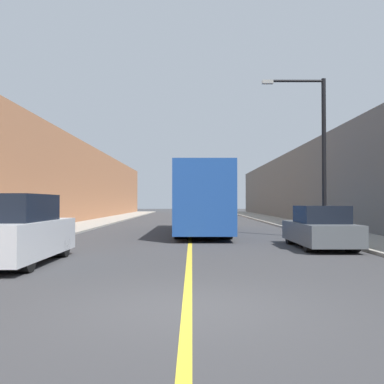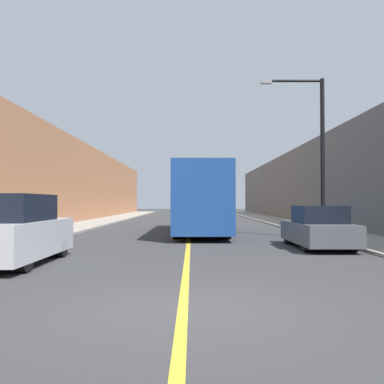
{
  "view_description": "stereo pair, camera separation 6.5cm",
  "coord_description": "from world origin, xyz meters",
  "px_view_note": "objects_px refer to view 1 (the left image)",
  "views": [
    {
      "loc": [
        0.08,
        -6.99,
        1.66
      ],
      "look_at": [
        0.13,
        15.66,
        2.16
      ],
      "focal_mm": 42.0,
      "sensor_mm": 36.0,
      "label": 1
    },
    {
      "loc": [
        0.14,
        -6.99,
        1.66
      ],
      "look_at": [
        0.13,
        15.66,
        2.16
      ],
      "focal_mm": 42.0,
      "sensor_mm": 36.0,
      "label": 2
    }
  ],
  "objects_px": {
    "bus": "(200,199)",
    "car_right_near": "(319,229)",
    "parked_suv_left": "(14,232)",
    "street_lamp_right": "(317,145)"
  },
  "relations": [
    {
      "from": "street_lamp_right",
      "to": "car_right_near",
      "type": "bearing_deg",
      "value": -105.08
    },
    {
      "from": "parked_suv_left",
      "to": "street_lamp_right",
      "type": "distance_m",
      "value": 13.92
    },
    {
      "from": "bus",
      "to": "car_right_near",
      "type": "xyz_separation_m",
      "value": [
        4.09,
        -7.59,
        -1.13
      ]
    },
    {
      "from": "parked_suv_left",
      "to": "street_lamp_right",
      "type": "height_order",
      "value": "street_lamp_right"
    },
    {
      "from": "bus",
      "to": "street_lamp_right",
      "type": "distance_m",
      "value": 6.66
    },
    {
      "from": "car_right_near",
      "to": "street_lamp_right",
      "type": "height_order",
      "value": "street_lamp_right"
    },
    {
      "from": "bus",
      "to": "parked_suv_left",
      "type": "distance_m",
      "value": 12.92
    },
    {
      "from": "parked_suv_left",
      "to": "street_lamp_right",
      "type": "xyz_separation_m",
      "value": [
        10.46,
        8.53,
        3.41
      ]
    },
    {
      "from": "bus",
      "to": "car_right_near",
      "type": "distance_m",
      "value": 8.7
    },
    {
      "from": "parked_suv_left",
      "to": "street_lamp_right",
      "type": "relative_size",
      "value": 0.67
    }
  ]
}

